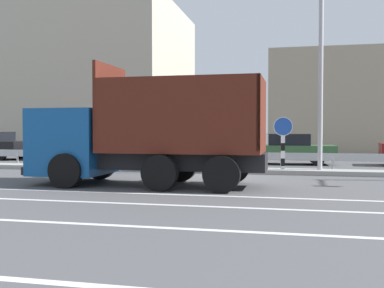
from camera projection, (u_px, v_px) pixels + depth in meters
ground_plane at (223, 177)px, 16.44m from camera, size 320.00×320.00×0.00m
lane_strip_0 at (129, 193)px, 12.34m from camera, size 66.06×0.16×0.01m
lane_strip_1 at (105, 203)px, 10.74m from camera, size 66.06×0.16×0.01m
lane_strip_2 at (56, 222)px, 8.47m from camera, size 66.06×0.16×0.01m
median_island at (229, 170)px, 18.10m from camera, size 36.33×1.10×0.18m
median_guardrail at (232, 157)px, 19.03m from camera, size 66.06×0.09×0.78m
dump_truck at (122, 144)px, 14.25m from camera, size 7.39×2.81×3.79m
median_road_sign at (283, 144)px, 17.61m from camera, size 0.74×0.16×2.23m
street_lamp_2 at (321, 55)px, 17.15m from camera, size 0.72×2.15×8.26m
parked_car_3 at (71, 148)px, 25.00m from camera, size 4.47×2.09×1.32m
parked_car_4 at (174, 150)px, 23.65m from camera, size 4.53×2.09×1.19m
parked_car_5 at (287, 149)px, 22.36m from camera, size 4.82×1.94×1.52m
background_building_0 at (87, 80)px, 38.99m from camera, size 16.30×13.85×11.93m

